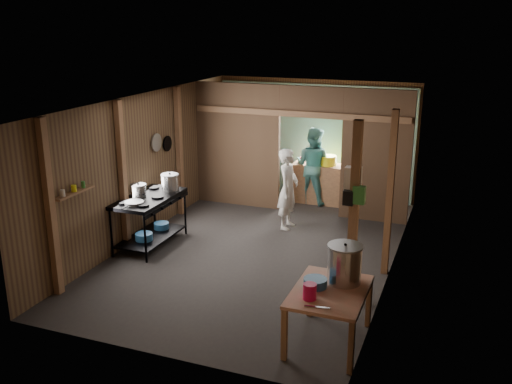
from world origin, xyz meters
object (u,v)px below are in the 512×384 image
at_px(stove_pot_large, 170,183).
at_px(stock_pot, 344,265).
at_px(gas_range, 150,221).
at_px(pink_bucket, 310,292).
at_px(cook, 288,189).
at_px(prep_table, 329,316).
at_px(yellow_tub, 328,160).

relative_size(stove_pot_large, stock_pot, 0.63).
distance_m(gas_range, pink_bucket, 4.23).
bearing_deg(cook, prep_table, -153.63).
height_order(gas_range, stock_pot, stock_pot).
relative_size(stove_pot_large, pink_bucket, 1.67).
relative_size(stock_pot, pink_bucket, 2.66).
bearing_deg(pink_bucket, prep_table, 61.11).
bearing_deg(stove_pot_large, yellow_tub, 54.25).
height_order(gas_range, pink_bucket, pink_bucket).
relative_size(gas_range, pink_bucket, 7.86).
height_order(stove_pot_large, cook, cook).
xyz_separation_m(stove_pot_large, stock_pot, (3.65, -2.17, -0.09)).
bearing_deg(cook, pink_bucket, -157.44).
bearing_deg(stove_pot_large, cook, 34.07).
bearing_deg(yellow_tub, prep_table, -75.68).
xyz_separation_m(gas_range, stock_pot, (3.82, -1.70, 0.50)).
distance_m(yellow_tub, cook, 1.79).
bearing_deg(prep_table, stock_pot, 68.80).
distance_m(prep_table, yellow_tub, 5.64).
relative_size(stock_pot, cook, 0.33).
bearing_deg(gas_range, pink_bucket, -32.88).
relative_size(gas_range, yellow_tub, 4.08).
relative_size(gas_range, stock_pot, 2.96).
distance_m(prep_table, stove_pot_large, 4.36).
distance_m(gas_range, stock_pot, 4.21).
height_order(prep_table, cook, cook).
distance_m(prep_table, cook, 4.08).
height_order(prep_table, pink_bucket, pink_bucket).
bearing_deg(stock_pot, prep_table, -111.20).
relative_size(stock_pot, yellow_tub, 1.38).
xyz_separation_m(stove_pot_large, cook, (1.83, 1.24, -0.27)).
bearing_deg(pink_bucket, yellow_tub, 101.97).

